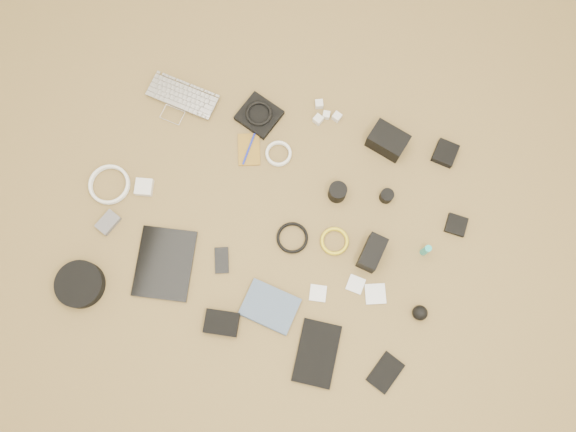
% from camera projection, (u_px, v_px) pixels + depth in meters
% --- Properties ---
extents(room_shell, '(4.04, 4.04, 2.58)m').
position_uv_depth(room_shell, '(249.00, 66.00, 0.97)').
color(room_shell, olive).
rests_on(room_shell, ground).
extents(laptop, '(0.31, 0.24, 0.02)m').
position_uv_depth(laptop, '(178.00, 105.00, 2.29)').
color(laptop, '#B8B8BC').
rests_on(laptop, ground).
extents(headphone_pouch, '(0.19, 0.19, 0.03)m').
position_uv_depth(headphone_pouch, '(259.00, 115.00, 2.28)').
color(headphone_pouch, black).
rests_on(headphone_pouch, ground).
extents(headphones, '(0.13, 0.13, 0.01)m').
position_uv_depth(headphones, '(259.00, 113.00, 2.26)').
color(headphones, black).
rests_on(headphones, headphone_pouch).
extents(charger_a, '(0.04, 0.04, 0.03)m').
position_uv_depth(charger_a, '(319.00, 104.00, 2.29)').
color(charger_a, silver).
rests_on(charger_a, ground).
extents(charger_b, '(0.04, 0.04, 0.03)m').
position_uv_depth(charger_b, '(337.00, 117.00, 2.27)').
color(charger_b, silver).
rests_on(charger_b, ground).
extents(charger_c, '(0.03, 0.03, 0.03)m').
position_uv_depth(charger_c, '(326.00, 115.00, 2.28)').
color(charger_c, silver).
rests_on(charger_c, ground).
extents(charger_d, '(0.04, 0.04, 0.03)m').
position_uv_depth(charger_d, '(318.00, 120.00, 2.27)').
color(charger_d, silver).
rests_on(charger_d, ground).
extents(dslr_camera, '(0.17, 0.14, 0.08)m').
position_uv_depth(dslr_camera, '(388.00, 141.00, 2.22)').
color(dslr_camera, black).
rests_on(dslr_camera, ground).
extents(lens_pouch, '(0.10, 0.11, 0.03)m').
position_uv_depth(lens_pouch, '(445.00, 153.00, 2.24)').
color(lens_pouch, black).
rests_on(lens_pouch, ground).
extents(notebook_olive, '(0.12, 0.15, 0.01)m').
position_uv_depth(notebook_olive, '(249.00, 149.00, 2.25)').
color(notebook_olive, olive).
rests_on(notebook_olive, ground).
extents(pen_blue, '(0.02, 0.14, 0.01)m').
position_uv_depth(pen_blue, '(249.00, 149.00, 2.25)').
color(pen_blue, '#1522B0').
rests_on(pen_blue, notebook_olive).
extents(cable_white_a, '(0.11, 0.11, 0.01)m').
position_uv_depth(cable_white_a, '(279.00, 154.00, 2.25)').
color(cable_white_a, white).
rests_on(cable_white_a, ground).
extents(lens_a, '(0.08, 0.08, 0.08)m').
position_uv_depth(lens_a, '(337.00, 192.00, 2.18)').
color(lens_a, black).
rests_on(lens_a, ground).
extents(lens_b, '(0.06, 0.06, 0.05)m').
position_uv_depth(lens_b, '(387.00, 196.00, 2.19)').
color(lens_b, black).
rests_on(lens_b, ground).
extents(card_reader, '(0.08, 0.08, 0.02)m').
position_uv_depth(card_reader, '(456.00, 225.00, 2.18)').
color(card_reader, black).
rests_on(card_reader, ground).
extents(power_brick, '(0.08, 0.08, 0.03)m').
position_uv_depth(power_brick, '(144.00, 187.00, 2.21)').
color(power_brick, silver).
rests_on(power_brick, ground).
extents(cable_white_b, '(0.17, 0.17, 0.01)m').
position_uv_depth(cable_white_b, '(110.00, 185.00, 2.22)').
color(cable_white_b, white).
rests_on(cable_white_b, ground).
extents(cable_black, '(0.16, 0.16, 0.01)m').
position_uv_depth(cable_black, '(292.00, 238.00, 2.17)').
color(cable_black, black).
rests_on(cable_black, ground).
extents(cable_yellow, '(0.14, 0.14, 0.01)m').
position_uv_depth(cable_yellow, '(334.00, 241.00, 2.16)').
color(cable_yellow, yellow).
rests_on(cable_yellow, ground).
extents(flash, '(0.09, 0.14, 0.10)m').
position_uv_depth(flash, '(372.00, 253.00, 2.11)').
color(flash, black).
rests_on(flash, ground).
extents(lens_cleaner, '(0.03, 0.03, 0.09)m').
position_uv_depth(lens_cleaner, '(426.00, 250.00, 2.12)').
color(lens_cleaner, '#19A5A2').
rests_on(lens_cleaner, ground).
extents(battery_charger, '(0.09, 0.10, 0.02)m').
position_uv_depth(battery_charger, '(108.00, 222.00, 2.18)').
color(battery_charger, '#5A595E').
rests_on(battery_charger, ground).
extents(tablet, '(0.25, 0.30, 0.01)m').
position_uv_depth(tablet, '(165.00, 263.00, 2.15)').
color(tablet, black).
rests_on(tablet, ground).
extents(phone, '(0.08, 0.11, 0.01)m').
position_uv_depth(phone, '(222.00, 260.00, 2.15)').
color(phone, black).
rests_on(phone, ground).
extents(filter_case_left, '(0.07, 0.07, 0.01)m').
position_uv_depth(filter_case_left, '(318.00, 293.00, 2.12)').
color(filter_case_left, silver).
rests_on(filter_case_left, ground).
extents(filter_case_mid, '(0.07, 0.07, 0.01)m').
position_uv_depth(filter_case_mid, '(356.00, 284.00, 2.13)').
color(filter_case_mid, silver).
rests_on(filter_case_mid, ground).
extents(filter_case_right, '(0.10, 0.10, 0.01)m').
position_uv_depth(filter_case_right, '(375.00, 294.00, 2.12)').
color(filter_case_right, silver).
rests_on(filter_case_right, ground).
extents(air_blower, '(0.07, 0.07, 0.06)m').
position_uv_depth(air_blower, '(420.00, 313.00, 2.08)').
color(air_blower, black).
rests_on(air_blower, ground).
extents(headphone_case, '(0.22, 0.22, 0.05)m').
position_uv_depth(headphone_case, '(80.00, 284.00, 2.11)').
color(headphone_case, black).
rests_on(headphone_case, ground).
extents(drive_case, '(0.14, 0.10, 0.03)m').
position_uv_depth(drive_case, '(222.00, 323.00, 2.08)').
color(drive_case, black).
rests_on(drive_case, ground).
extents(paperback, '(0.22, 0.18, 0.02)m').
position_uv_depth(paperback, '(262.00, 325.00, 2.09)').
color(paperback, '#435671').
rests_on(paperback, ground).
extents(notebook_black_a, '(0.15, 0.24, 0.02)m').
position_uv_depth(notebook_black_a, '(317.00, 353.00, 2.07)').
color(notebook_black_a, black).
rests_on(notebook_black_a, ground).
extents(notebook_black_b, '(0.13, 0.15, 0.01)m').
position_uv_depth(notebook_black_b, '(385.00, 373.00, 2.05)').
color(notebook_black_b, black).
rests_on(notebook_black_b, ground).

